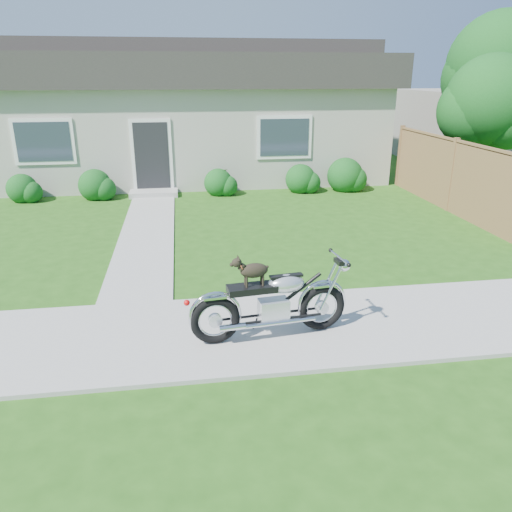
# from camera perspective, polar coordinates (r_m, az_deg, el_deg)

# --- Properties ---
(ground) EXTENTS (80.00, 80.00, 0.00)m
(ground) POSITION_cam_1_polar(r_m,az_deg,el_deg) (7.13, -2.18, -8.60)
(ground) COLOR #235114
(ground) RESTS_ON ground
(sidewalk) EXTENTS (24.00, 2.20, 0.04)m
(sidewalk) POSITION_cam_1_polar(r_m,az_deg,el_deg) (7.12, -2.19, -8.46)
(sidewalk) COLOR #9E9B93
(sidewalk) RESTS_ON ground
(walkway) EXTENTS (1.20, 8.00, 0.03)m
(walkway) POSITION_cam_1_polar(r_m,az_deg,el_deg) (11.76, -12.28, 2.79)
(walkway) COLOR #9E9B93
(walkway) RESTS_ON ground
(house) EXTENTS (12.60, 7.03, 4.50)m
(house) POSITION_cam_1_polar(r_m,az_deg,el_deg) (18.27, -6.74, 16.02)
(house) COLOR #B9B3A7
(house) RESTS_ON ground
(fence) EXTENTS (0.12, 6.62, 1.90)m
(fence) POSITION_cam_1_polar(r_m,az_deg,el_deg) (14.07, 21.51, 8.57)
(fence) COLOR brown
(fence) RESTS_ON ground
(tree_near) EXTENTS (2.66, 2.61, 4.01)m
(tree_near) POSITION_cam_1_polar(r_m,az_deg,el_deg) (16.67, 25.74, 15.28)
(tree_near) COLOR #3D2B1C
(tree_near) RESTS_ON ground
(tree_far) EXTENTS (3.56, 3.56, 5.46)m
(tree_far) POSITION_cam_1_polar(r_m,az_deg,el_deg) (19.84, 26.51, 18.39)
(tree_far) COLOR #3D2B1C
(tree_far) RESTS_ON ground
(shrub_row) EXTENTS (10.45, 1.09, 1.09)m
(shrub_row) POSITION_cam_1_polar(r_m,az_deg,el_deg) (15.08, -3.58, 8.54)
(shrub_row) COLOR #144D18
(shrub_row) RESTS_ON ground
(potted_plant_left) EXTENTS (0.84, 0.81, 0.72)m
(potted_plant_left) POSITION_cam_1_polar(r_m,az_deg,el_deg) (15.29, -17.83, 7.59)
(potted_plant_left) COLOR #1A6019
(potted_plant_left) RESTS_ON ground
(potted_plant_right) EXTENTS (0.60, 0.60, 0.77)m
(potted_plant_right) POSITION_cam_1_polar(r_m,az_deg,el_deg) (15.13, -3.92, 8.48)
(potted_plant_right) COLOR #30631B
(potted_plant_right) RESTS_ON ground
(motorcycle_with_dog) EXTENTS (2.22, 0.62, 1.18)m
(motorcycle_with_dog) POSITION_cam_1_polar(r_m,az_deg,el_deg) (6.71, 1.94, -5.21)
(motorcycle_with_dog) COLOR black
(motorcycle_with_dog) RESTS_ON sidewalk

